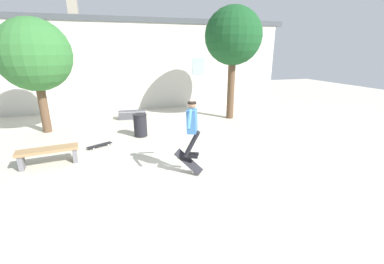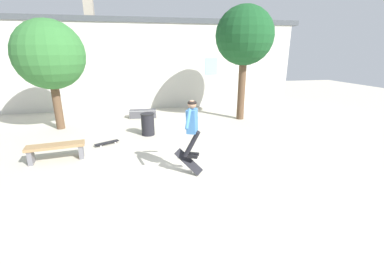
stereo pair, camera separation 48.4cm
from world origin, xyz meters
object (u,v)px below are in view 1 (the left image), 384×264
trash_bin (140,125)px  skateboard_flipping (189,162)px  tree_left (35,56)px  skater (192,124)px  tree_right (233,37)px  park_bench (48,153)px  skate_ledge (132,115)px  skateboard_resting (100,145)px

trash_bin → skateboard_flipping: (0.91, -3.52, -0.11)m
tree_left → skater: bearing=-48.5°
tree_right → park_bench: 8.56m
tree_left → tree_right: bearing=0.6°
park_bench → skate_ledge: park_bench is taller
trash_bin → skater: bearing=-74.2°
tree_right → skate_ledge: tree_right is taller
park_bench → tree_right: bearing=17.9°
tree_right → skateboard_flipping: (-3.44, -5.16, -3.32)m
skateboard_flipping → tree_left: bearing=163.6°
park_bench → skater: 4.15m
skate_ledge → skater: skater is taller
tree_right → skateboard_resting: bearing=-157.0°
tree_right → tree_left: size_ratio=1.17×
skate_ledge → skater: bearing=-76.9°
trash_bin → skateboard_resting: size_ratio=1.03×
skateboard_resting → skate_ledge: bearing=41.0°
tree_right → park_bench: bearing=-153.2°
trash_bin → skateboard_flipping: bearing=-75.6°
trash_bin → skater: (1.00, -3.53, 0.91)m
tree_left → trash_bin: 4.56m
tree_left → skate_ledge: (3.36, 1.24, -2.71)m
park_bench → trash_bin: bearing=26.5°
park_bench → skate_ledge: 5.37m
trash_bin → skateboard_resting: 1.69m
park_bench → skateboard_resting: (1.27, 1.10, -0.28)m
tree_left → skater: tree_left is taller
tree_right → park_bench: (-7.05, -3.56, -3.31)m
tree_left → trash_bin: tree_left is taller
skater → tree_right: bearing=82.1°
trash_bin → skateboard_resting: (-1.43, -0.82, -0.37)m
skater → skateboard_flipping: size_ratio=2.05×
park_bench → skateboard_flipping: bearing=-32.9°
park_bench → skateboard_resting: size_ratio=1.99×
tree_right → trash_bin: bearing=-159.4°
tree_right → tree_left: (-7.86, -0.08, -0.75)m
skateboard_resting → trash_bin: bearing=0.3°
skateboard_flipping → park_bench: bearing=-171.4°
skate_ledge → skateboard_flipping: skateboard_flipping is taller
tree_right → trash_bin: (-4.35, -1.64, -3.22)m
tree_right → skater: (-3.35, -5.17, -2.31)m
skater → skateboard_resting: skater is taller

